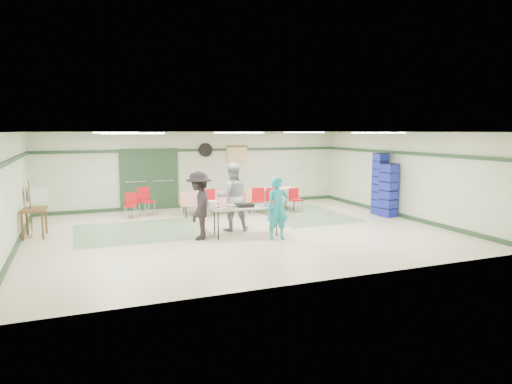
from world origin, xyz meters
name	(u,v)px	position (x,y,z in m)	size (l,w,h in m)	color
floor	(239,231)	(0.00, 0.00, 0.00)	(11.00, 11.00, 0.00)	beige
ceiling	(239,132)	(0.00, 0.00, 2.70)	(11.00, 11.00, 0.00)	white
wall_back	(197,169)	(0.00, 4.50, 1.35)	(11.00, 11.00, 0.00)	beige
wall_front	(323,208)	(0.00, -4.50, 1.35)	(11.00, 11.00, 0.00)	beige
wall_left	(10,192)	(-5.50, 0.00, 1.35)	(9.00, 9.00, 0.00)	beige
wall_right	(404,175)	(5.50, 0.00, 1.35)	(9.00, 9.00, 0.00)	beige
trim_back	(197,150)	(0.00, 4.47, 2.05)	(11.00, 0.06, 0.10)	#203B24
baseboard_back	(198,205)	(0.00, 4.47, 0.06)	(11.00, 0.06, 0.12)	#203B24
trim_left	(9,161)	(-5.47, 0.00, 2.05)	(9.00, 0.06, 0.10)	#203B24
baseboard_left	(16,248)	(-5.47, 0.00, 0.06)	(9.00, 0.06, 0.12)	#203B24
trim_right	(404,153)	(5.47, 0.00, 2.05)	(9.00, 0.06, 0.10)	#203B24
baseboard_right	(401,215)	(5.47, 0.00, 0.06)	(9.00, 0.06, 0.12)	#203B24
green_patch_a	(141,231)	(-2.50, 1.00, 0.00)	(3.50, 3.00, 0.01)	slate
green_patch_b	(305,215)	(2.80, 1.50, 0.00)	(2.50, 3.50, 0.01)	slate
double_door_left	(135,180)	(-2.20, 4.44, 1.05)	(0.90, 0.06, 2.10)	gray
double_door_right	(163,179)	(-1.25, 4.44, 1.05)	(0.90, 0.06, 2.10)	gray
door_frame	(149,180)	(-1.73, 4.42, 1.05)	(2.00, 0.03, 2.15)	#203B24
wall_fan	(206,150)	(0.30, 4.44, 2.05)	(0.50, 0.50, 0.10)	black
scroll_banner	(237,155)	(1.50, 4.44, 1.85)	(0.80, 0.02, 0.60)	#DCC189
serving_table	(245,209)	(-0.02, -0.53, 0.71)	(1.86, 0.94, 0.76)	#9D9D98
sheet_tray_right	(268,206)	(0.58, -0.63, 0.77)	(0.58, 0.44, 0.02)	silver
sheet_tray_mid	(238,206)	(-0.17, -0.36, 0.77)	(0.53, 0.40, 0.02)	silver
sheet_tray_left	(226,208)	(-0.57, -0.59, 0.77)	(0.53, 0.40, 0.02)	silver
baking_pan	(245,206)	(-0.04, -0.55, 0.80)	(0.46, 0.29, 0.08)	black
foam_box_stack	(212,205)	(-0.89, -0.46, 0.86)	(0.22, 0.20, 0.20)	white
volunteer_teal	(278,208)	(0.59, -1.25, 0.80)	(0.58, 0.38, 1.59)	teal
volunteer_grey	(232,197)	(-0.14, 0.18, 0.93)	(0.91, 0.71, 1.87)	gray
volunteer_dark	(199,206)	(-1.25, -0.50, 0.86)	(1.12, 0.64, 1.73)	black
dining_table_a	(269,194)	(2.06, 2.76, 0.57)	(1.97, 0.91, 0.77)	red
dining_table_b	(207,197)	(-0.14, 2.76, 0.57)	(1.81, 0.95, 0.77)	red
chair_a	(272,198)	(1.94, 2.19, 0.51)	(0.47, 0.47, 0.84)	#AF0F0E
chair_b	(258,198)	(1.44, 2.19, 0.53)	(0.53, 0.53, 0.87)	#AF0F0E
chair_c	(295,197)	(2.79, 2.19, 0.49)	(0.41, 0.41, 0.80)	#AF0F0E
chair_d	(210,200)	(-0.19, 2.20, 0.55)	(0.46, 0.46, 0.90)	#AF0F0E
chair_loose_a	(145,198)	(-2.06, 3.24, 0.57)	(0.57, 0.57, 0.93)	#AF0F0E
chair_loose_b	(131,203)	(-2.54, 3.03, 0.49)	(0.47, 0.47, 0.80)	#AF0F0E
crate_stack_blue_a	(380,184)	(5.15, 0.72, 1.01)	(0.39, 0.39, 2.02)	#182195
crate_stack_red	(383,190)	(5.15, 0.53, 0.82)	(0.36, 0.36, 1.65)	maroon
crate_stack_blue_b	(389,190)	(5.15, 0.26, 0.85)	(0.44, 0.44, 1.71)	#182195
printer_table	(34,213)	(-5.15, 1.30, 0.64)	(0.62, 0.92, 0.74)	brown
office_printer	(37,194)	(-5.15, 2.64, 0.95)	(0.51, 0.44, 0.40)	#B5B5B0
broom	(30,208)	(-5.23, 1.37, 0.75)	(0.03, 0.03, 1.45)	brown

